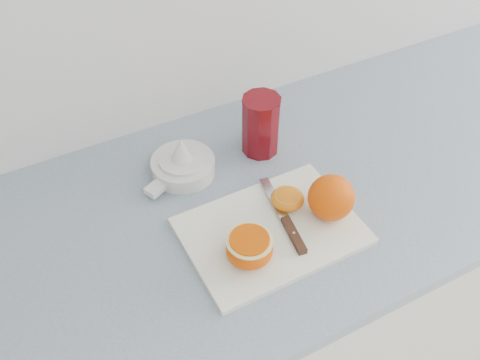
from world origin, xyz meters
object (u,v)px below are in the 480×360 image
at_px(counter, 247,317).
at_px(citrus_juicer, 182,164).
at_px(cutting_board, 271,231).
at_px(half_orange, 249,248).
at_px(red_tumbler, 261,127).

relative_size(counter, citrus_juicer, 15.96).
height_order(cutting_board, half_orange, half_orange).
bearing_deg(citrus_juicer, half_orange, -87.10).
distance_m(half_orange, red_tumbler, 0.30).
distance_m(half_orange, citrus_juicer, 0.26).
relative_size(counter, red_tumbler, 19.51).
bearing_deg(counter, citrus_juicer, 123.26).
distance_m(counter, cutting_board, 0.46).
bearing_deg(red_tumbler, cutting_board, -114.08).
xyz_separation_m(counter, half_orange, (-0.07, -0.13, 0.48)).
height_order(counter, citrus_juicer, citrus_juicer).
bearing_deg(half_orange, counter, 61.49).
bearing_deg(citrus_juicer, counter, -56.74).
bearing_deg(half_orange, cutting_board, 29.26).
relative_size(counter, cutting_board, 8.17).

